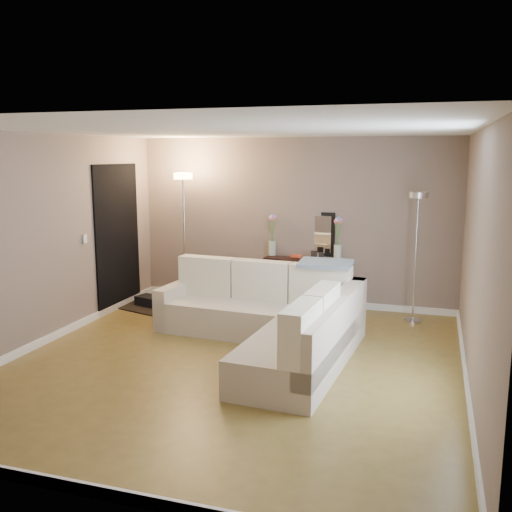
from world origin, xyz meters
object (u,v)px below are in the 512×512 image
(floor_lamp_lit, at_px, (184,212))
(sectional_sofa, at_px, (273,319))
(console_table, at_px, (299,279))
(floor_lamp_unlit, at_px, (417,231))

(floor_lamp_lit, bearing_deg, sectional_sofa, -40.20)
(sectional_sofa, bearing_deg, console_table, 93.82)
(floor_lamp_unlit, bearing_deg, sectional_sofa, -135.37)
(console_table, xyz_separation_m, floor_lamp_unlit, (1.73, -0.36, 0.87))
(sectional_sofa, distance_m, floor_lamp_lit, 2.73)
(floor_lamp_lit, relative_size, floor_lamp_unlit, 1.12)
(sectional_sofa, xyz_separation_m, floor_lamp_lit, (-1.91, 1.61, 1.10))
(console_table, relative_size, floor_lamp_unlit, 0.68)
(floor_lamp_lit, height_order, floor_lamp_unlit, floor_lamp_lit)
(console_table, height_order, floor_lamp_lit, floor_lamp_lit)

